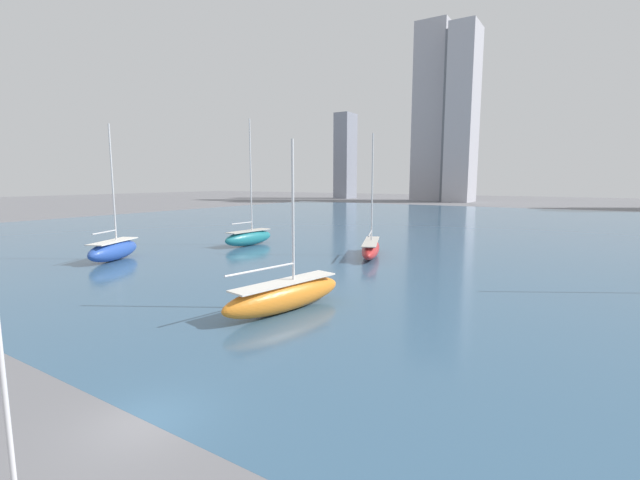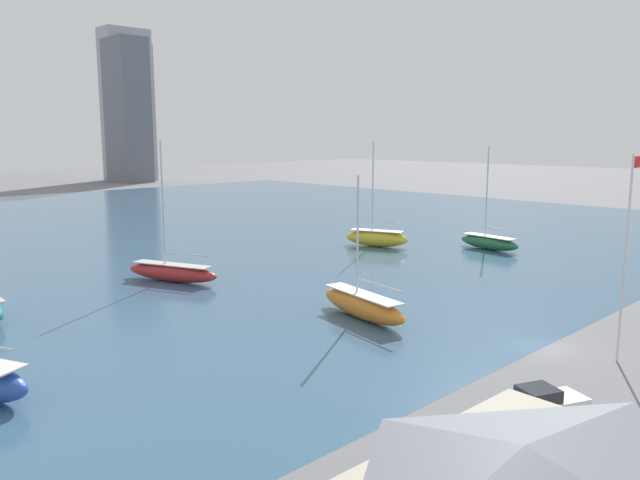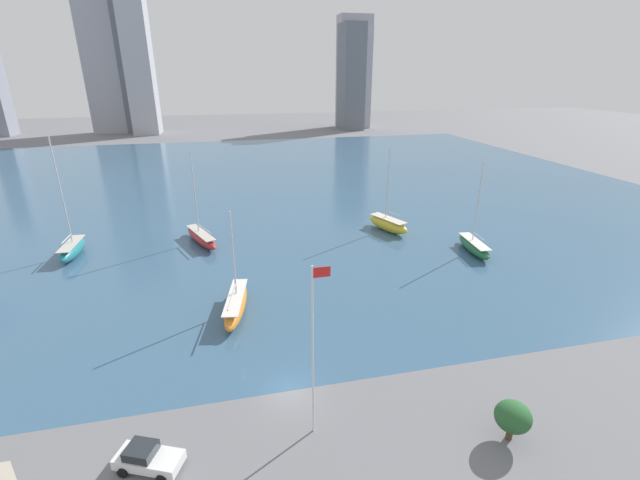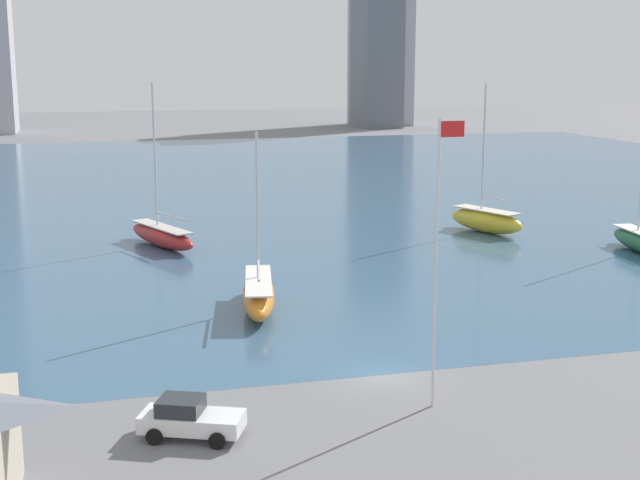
# 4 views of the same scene
# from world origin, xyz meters

# --- Properties ---
(ground_plane) EXTENTS (500.00, 500.00, 0.00)m
(ground_plane) POSITION_xyz_m (0.00, 0.00, 0.00)
(ground_plane) COLOR slate
(harbor_water) EXTENTS (180.00, 140.00, 0.00)m
(harbor_water) POSITION_xyz_m (0.00, 70.00, 0.00)
(harbor_water) COLOR #385B7A
(harbor_water) RESTS_ON ground_plane
(distant_city_skyline) EXTENTS (157.60, 22.92, 74.27)m
(distant_city_skyline) POSITION_xyz_m (-3.56, 171.07, 28.93)
(distant_city_skyline) COLOR gray
(distant_city_skyline) RESTS_ON ground_plane
(sailboat_teal) EXTENTS (2.46, 8.40, 16.69)m
(sailboat_teal) POSITION_xyz_m (-25.50, 34.03, 1.15)
(sailboat_teal) COLOR #1E757F
(sailboat_teal) RESTS_ON harbor_water
(sailboat_orange) EXTENTS (3.82, 10.23, 11.33)m
(sailboat_orange) POSITION_xyz_m (-3.73, 13.36, 1.09)
(sailboat_orange) COLOR orange
(sailboat_orange) RESTS_ON harbor_water
(sailboat_blue) EXTENTS (5.35, 8.20, 14.65)m
(sailboat_blue) POSITION_xyz_m (-30.65, 17.93, 1.18)
(sailboat_blue) COLOR #284CA8
(sailboat_blue) RESTS_ON harbor_water
(sailboat_red) EXTENTS (5.71, 10.41, 13.91)m
(sailboat_red) POSITION_xyz_m (-7.94, 35.10, 1.00)
(sailboat_red) COLOR #B72828
(sailboat_red) RESTS_ON harbor_water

